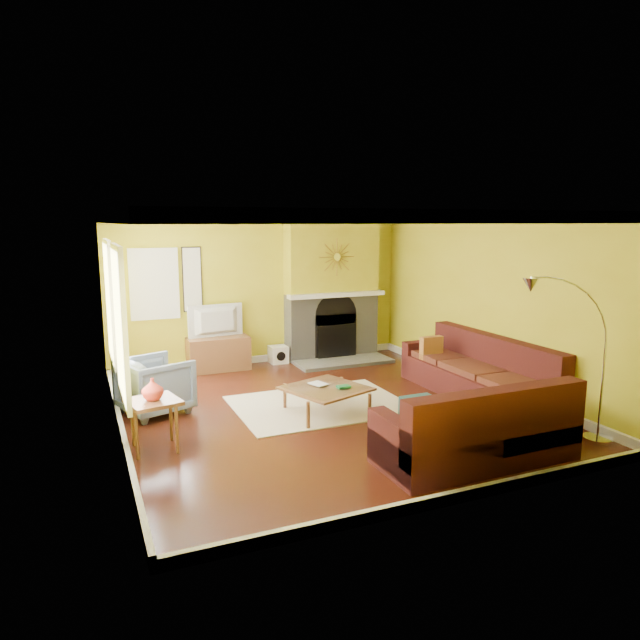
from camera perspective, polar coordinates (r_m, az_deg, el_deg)
name	(u,v)px	position (r m, az deg, el deg)	size (l,w,h in m)	color
floor	(326,409)	(8.12, 0.60, -8.92)	(5.50, 6.00, 0.02)	#511E11
ceiling	(326,213)	(7.69, 0.63, 10.65)	(5.50, 6.00, 0.02)	white
wall_back	(260,290)	(10.59, -5.98, 2.99)	(5.50, 0.02, 2.70)	gold
wall_front	(462,364)	(5.23, 14.06, -4.29)	(5.50, 0.02, 2.70)	gold
wall_left	(112,329)	(7.15, -20.07, -0.84)	(0.02, 6.00, 2.70)	gold
wall_right	(488,303)	(9.24, 16.48, 1.65)	(0.02, 6.00, 2.70)	gold
baseboard	(326,405)	(8.10, 0.60, -8.45)	(5.50, 6.00, 0.12)	white
crown_molding	(326,218)	(7.69, 0.63, 10.13)	(5.50, 6.00, 0.12)	white
window_left_near	(109,302)	(8.42, -20.37, 1.70)	(0.06, 1.22, 1.72)	white
window_left_far	(119,324)	(6.54, -19.48, -0.42)	(0.06, 1.22, 1.72)	white
window_back	(154,284)	(10.12, -16.25, 3.48)	(0.82, 0.06, 1.22)	white
wall_art	(192,279)	(10.22, -12.65, 3.98)	(0.34, 0.04, 1.14)	white
fireplace	(332,288)	(10.87, 1.18, 3.22)	(1.80, 0.40, 2.70)	gray
mantel	(337,295)	(10.66, 1.71, 2.55)	(1.92, 0.22, 0.08)	white
hearth	(344,362)	(10.61, 2.38, -4.20)	(1.80, 0.70, 0.06)	gray
sunburst	(337,257)	(10.61, 1.70, 6.31)	(0.70, 0.04, 0.70)	olive
rug	(320,404)	(8.26, -0.03, -8.45)	(2.40, 1.80, 0.02)	beige
sectional_sofa	(434,383)	(7.86, 11.34, -6.24)	(3.05, 3.73, 0.90)	#491817
coffee_table	(326,400)	(7.84, 0.60, -8.05)	(0.97, 0.97, 0.39)	white
media_console	(218,354)	(10.25, -10.13, -3.32)	(1.07, 0.48, 0.59)	brown
tv	(217,321)	(10.14, -10.23, -0.12)	(0.99, 0.13, 0.57)	black
subwoofer	(278,354)	(10.65, -4.20, -3.45)	(0.32, 0.32, 0.32)	white
armchair	(155,385)	(8.16, -16.15, -6.30)	(0.83, 0.85, 0.78)	gray
side_table	(154,425)	(6.90, -16.23, -10.04)	(0.54, 0.54, 0.60)	brown
vase	(153,389)	(6.77, -16.40, -6.63)	(0.25, 0.25, 0.26)	red
book	(313,385)	(7.81, -0.68, -6.55)	(0.19, 0.25, 0.02)	white
arc_lamp	(569,365)	(7.05, 23.68, -4.11)	(1.29, 0.36, 2.01)	silver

